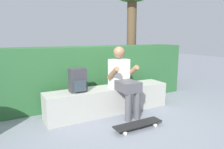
% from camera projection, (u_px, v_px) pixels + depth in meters
% --- Properties ---
extents(ground_plane, '(24.00, 24.00, 0.00)m').
position_uv_depth(ground_plane, '(120.00, 119.00, 3.50)').
color(ground_plane, gray).
extents(bench_main, '(2.36, 0.47, 0.47)m').
position_uv_depth(bench_main, '(109.00, 100.00, 3.78)').
color(bench_main, '#9E9F96').
rests_on(bench_main, ground).
extents(person_skater, '(0.49, 0.62, 1.22)m').
position_uv_depth(person_skater, '(123.00, 78.00, 3.60)').
color(person_skater, white).
rests_on(person_skater, ground).
extents(skateboard_near_person, '(0.80, 0.21, 0.09)m').
position_uv_depth(skateboard_near_person, '(138.00, 124.00, 3.10)').
color(skateboard_near_person, black).
rests_on(skateboard_near_person, ground).
extents(backpack_on_bench, '(0.28, 0.23, 0.40)m').
position_uv_depth(backpack_on_bench, '(78.00, 81.00, 3.41)').
color(backpack_on_bench, '#333338').
rests_on(backpack_on_bench, bench_main).
extents(hedge_row, '(4.77, 0.67, 1.19)m').
position_uv_depth(hedge_row, '(85.00, 75.00, 4.33)').
color(hedge_row, '#295B30').
rests_on(hedge_row, ground).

